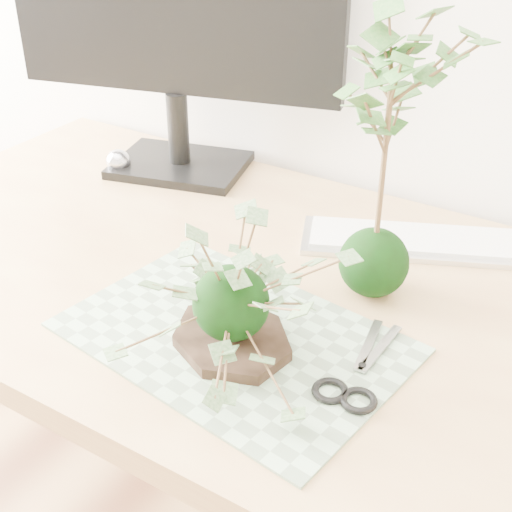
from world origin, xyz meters
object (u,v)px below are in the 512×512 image
at_px(maple_kokedama, 390,96).
at_px(monitor, 174,1).
at_px(desk, 328,353).
at_px(keyboard, 427,242).
at_px(ivy_kokedama, 230,272).

bearing_deg(maple_kokedama, monitor, 157.24).
height_order(desk, keyboard, keyboard).
bearing_deg(keyboard, desk, -128.04).
bearing_deg(desk, maple_kokedama, 57.77).
relative_size(maple_kokedama, keyboard, 1.01).
relative_size(ivy_kokedama, keyboard, 0.82).
relative_size(desk, ivy_kokedama, 4.94).
xyz_separation_m(ivy_kokedama, keyboard, (0.12, 0.37, -0.10)).
bearing_deg(ivy_kokedama, maple_kokedama, 64.75).
xyz_separation_m(desk, maple_kokedama, (0.03, 0.05, 0.37)).
distance_m(desk, keyboard, 0.24).
xyz_separation_m(maple_kokedama, keyboard, (0.02, 0.16, -0.27)).
bearing_deg(desk, ivy_kokedama, -112.56).
xyz_separation_m(keyboard, monitor, (-0.50, 0.04, 0.30)).
relative_size(keyboard, monitor, 0.67).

